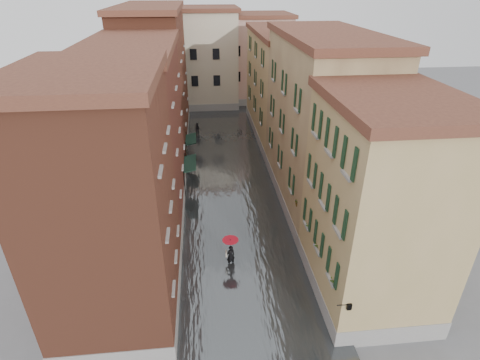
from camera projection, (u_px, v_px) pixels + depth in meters
ground at (244, 274)px, 24.02m from camera, size 120.00×120.00×0.00m
floodwater at (228, 178)px, 35.37m from camera, size 10.00×60.00×0.20m
building_left_near at (109, 211)px, 18.57m from camera, size 6.00×8.00×13.00m
building_left_mid at (139, 136)px, 28.33m from camera, size 6.00×14.00×12.50m
building_left_far at (157, 79)px, 41.14m from camera, size 6.00×16.00×14.00m
building_right_near at (377, 209)px, 20.18m from camera, size 6.00×8.00×11.50m
building_right_mid at (319, 126)px, 29.47m from camera, size 6.00×14.00×13.00m
building_right_far at (281, 88)px, 42.98m from camera, size 6.00×16.00×11.50m
building_end_cream at (194, 60)px, 54.01m from camera, size 12.00×9.00×13.00m
building_end_pink at (254, 60)px, 56.81m from camera, size 10.00×9.00×12.00m
awning_near at (190, 164)px, 32.67m from camera, size 1.09×3.36×2.80m
awning_far at (190, 140)px, 37.62m from camera, size 1.09×2.94×2.80m
wall_lantern at (348, 306)px, 17.72m from camera, size 0.71×0.22×0.35m
window_planters at (309, 221)px, 23.10m from camera, size 0.59×10.55×0.84m
pedestrian_main at (230, 249)px, 24.11m from camera, size 1.07×1.07×2.06m
pedestrian_far at (198, 130)px, 44.72m from camera, size 0.88×0.72×1.66m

